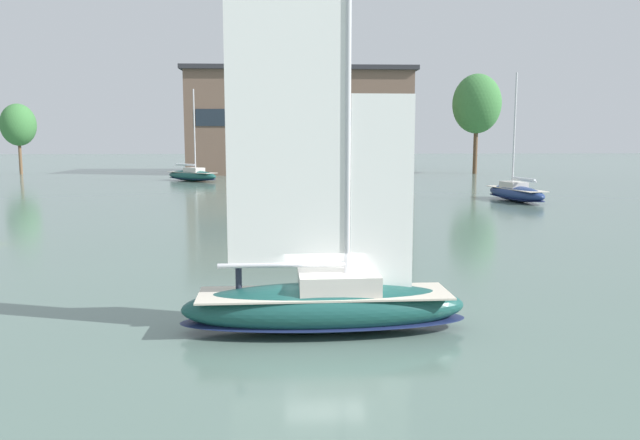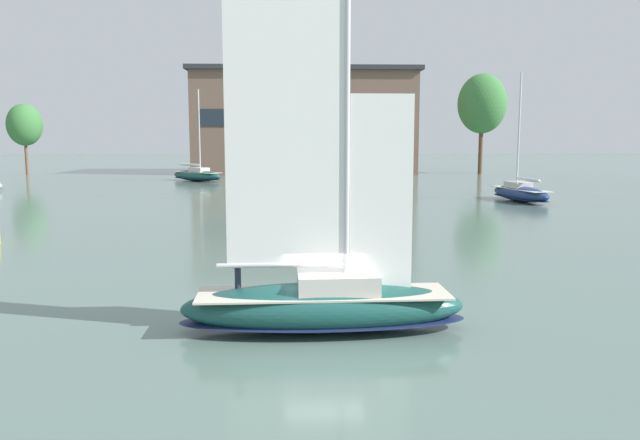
% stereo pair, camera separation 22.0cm
% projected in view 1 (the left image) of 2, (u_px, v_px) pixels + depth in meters
% --- Properties ---
extents(ground_plane, '(400.00, 400.00, 0.00)m').
position_uv_depth(ground_plane, '(324.00, 330.00, 19.89)').
color(ground_plane, slate).
extents(waterfront_building, '(36.92, 15.55, 17.01)m').
position_uv_depth(waterfront_building, '(299.00, 121.00, 103.61)').
color(waterfront_building, brown).
rests_on(waterfront_building, ground).
extents(tree_shore_left, '(7.84, 7.84, 16.14)m').
position_uv_depth(tree_shore_left, '(477.00, 104.00, 101.11)').
color(tree_shore_left, brown).
rests_on(tree_shore_left, ground).
extents(tree_shore_center, '(5.48, 5.48, 11.28)m').
position_uv_depth(tree_shore_center, '(18.00, 125.00, 99.69)').
color(tree_shore_center, brown).
rests_on(tree_shore_center, ground).
extents(sailboat_main, '(9.18, 2.83, 12.52)m').
position_uv_depth(sailboat_main, '(325.00, 300.00, 19.76)').
color(sailboat_main, '#194C47').
rests_on(sailboat_main, ground).
extents(sailboat_moored_near_marina, '(4.20, 9.10, 12.08)m').
position_uv_depth(sailboat_moored_near_marina, '(516.00, 192.00, 59.34)').
color(sailboat_moored_near_marina, navy).
rests_on(sailboat_moored_near_marina, ground).
extents(sailboat_moored_mid_channel, '(8.62, 7.61, 12.40)m').
position_uv_depth(sailboat_moored_mid_channel, '(192.00, 175.00, 85.43)').
color(sailboat_moored_mid_channel, '#194C47').
rests_on(sailboat_moored_mid_channel, ground).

